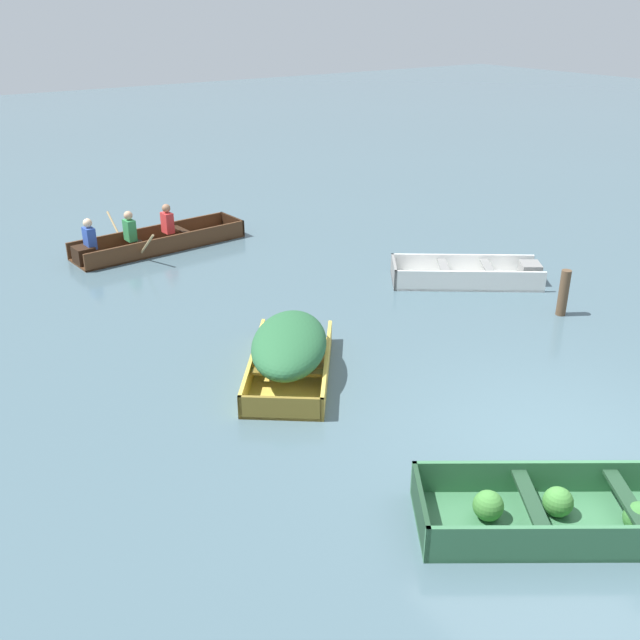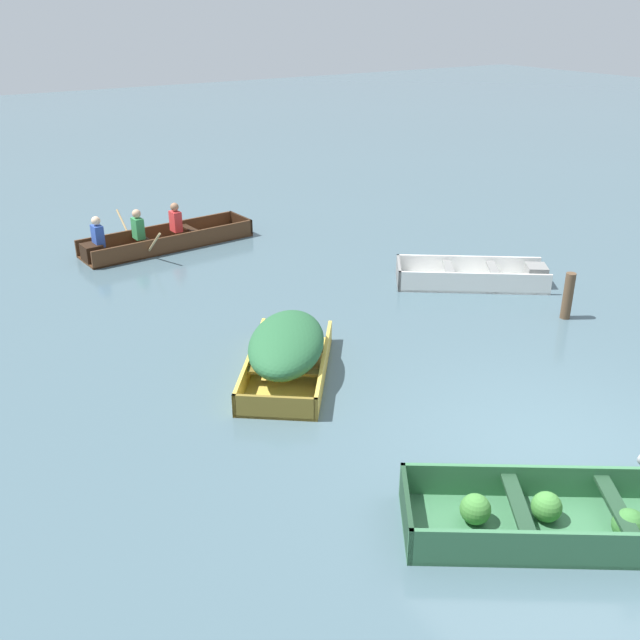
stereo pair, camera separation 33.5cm
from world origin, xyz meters
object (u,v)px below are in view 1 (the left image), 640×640
(dinghy_green_foreground, at_px, (587,513))
(skiff_white_near_moored, at_px, (473,275))
(skiff_yellow_mid_moored, at_px, (289,348))
(mooring_post, at_px, (564,293))
(rowboat_dark_varnish_with_crew, at_px, (149,241))

(dinghy_green_foreground, height_order, skiff_white_near_moored, dinghy_green_foreground)
(skiff_yellow_mid_moored, bearing_deg, mooring_post, -9.17)
(skiff_white_near_moored, height_order, rowboat_dark_varnish_with_crew, rowboat_dark_varnish_with_crew)
(dinghy_green_foreground, relative_size, rowboat_dark_varnish_with_crew, 0.87)
(dinghy_green_foreground, distance_m, mooring_post, 5.50)
(skiff_white_near_moored, height_order, skiff_yellow_mid_moored, skiff_yellow_mid_moored)
(skiff_white_near_moored, bearing_deg, skiff_yellow_mid_moored, -166.59)
(dinghy_green_foreground, relative_size, mooring_post, 4.11)
(skiff_yellow_mid_moored, xyz_separation_m, rowboat_dark_varnish_with_crew, (0.47, 6.39, -0.21))
(skiff_white_near_moored, xyz_separation_m, mooring_post, (0.14, -1.94, 0.26))
(skiff_yellow_mid_moored, xyz_separation_m, mooring_post, (4.94, -0.80, -0.03))
(skiff_yellow_mid_moored, relative_size, rowboat_dark_varnish_with_crew, 0.68)
(skiff_white_near_moored, bearing_deg, mooring_post, -85.94)
(skiff_white_near_moored, bearing_deg, rowboat_dark_varnish_with_crew, 129.56)
(skiff_yellow_mid_moored, relative_size, mooring_post, 3.21)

